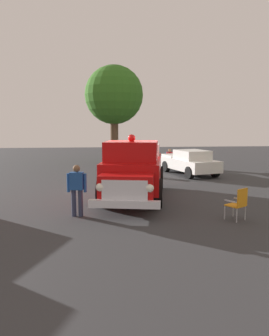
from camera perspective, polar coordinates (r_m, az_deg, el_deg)
The scene contains 9 objects.
ground_plane at distance 13.58m, azimuth -0.52°, elevation -4.96°, with size 60.00×60.00×0.00m, color #333335.
vintage_fire_truck at distance 13.16m, azimuth -0.09°, elevation -0.07°, with size 6.26×3.35×2.59m.
classic_hot_rod at distance 19.79m, azimuth 9.48°, elevation 1.07°, with size 4.69×2.93×1.46m.
lawn_chair_near_truck at distance 22.83m, azimuth 6.07°, elevation 1.59°, with size 0.55×0.56×1.02m.
lawn_chair_by_car at distance 10.60m, azimuth 17.69°, elevation -5.63°, with size 0.68×0.68×1.02m.
lawn_chair_spare at distance 19.17m, azimuth -0.58°, elevation 0.50°, with size 0.63×0.63×1.02m.
spectator_seated at distance 22.70m, azimuth 6.18°, elevation 1.83°, with size 0.57×0.43×1.29m.
spectator_standing at distance 10.64m, azimuth -10.01°, elevation -3.27°, with size 0.32×0.65×1.68m.
oak_tree_right at distance 25.80m, azimuth -3.58°, elevation 12.49°, with size 4.49×4.49×7.47m.
Camera 1 is at (13.20, -1.21, 2.94)m, focal length 35.01 mm.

